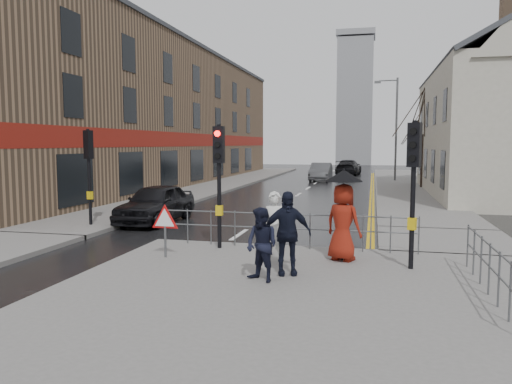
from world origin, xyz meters
The scene contains 23 objects.
ground centered at (0.00, 0.00, 0.00)m, with size 120.00×120.00×0.00m, color black.
near_pavement centered at (3.00, -3.50, 0.07)m, with size 10.00×9.00×0.14m, color #605E5B.
left_pavement centered at (-6.50, 23.00, 0.07)m, with size 4.00×44.00×0.14m, color #605E5B.
right_pavement centered at (6.50, 25.00, 0.07)m, with size 4.00×40.00×0.14m, color #605E5B.
pavement_bridge_right centered at (6.50, 3.00, 0.07)m, with size 4.00×4.20×0.14m, color #605E5B.
building_left_terrace centered at (-12.00, 22.00, 5.00)m, with size 8.00×42.00×10.00m, color brown.
church_tower centered at (1.50, 62.00, 9.00)m, with size 5.00×5.00×18.00m, color gray.
traffic_signal_near_left centered at (0.20, 0.20, 2.46)m, with size 0.28×0.27×3.40m.
traffic_signal_near_right centered at (5.20, -1.00, 2.46)m, with size 0.34×0.33×3.40m.
traffic_signal_far_left centered at (-5.50, 3.00, 2.46)m, with size 0.34×0.33×3.40m.
guard_railing_front centered at (1.95, 0.60, 0.86)m, with size 7.14×0.04×1.00m.
guard_railing_side centered at (6.50, -2.75, 0.84)m, with size 0.04×4.54×1.00m.
warning_sign centered at (-0.80, -1.21, 1.04)m, with size 0.80×0.07×1.35m.
street_lamp centered at (5.82, 28.00, 4.71)m, with size 1.83×0.25×8.00m.
tree_near centered at (7.50, 22.00, 5.14)m, with size 2.40×2.40×6.58m.
tree_far centered at (8.00, 30.00, 4.42)m, with size 2.40×2.40×5.64m.
pedestrian_a centered at (2.03, -1.18, 1.01)m, with size 0.63×0.42×1.74m, color silver.
pedestrian_b centered at (2.08, -2.84, 0.92)m, with size 0.76×0.59×1.56m, color black.
pedestrian_with_umbrella centered at (3.61, -0.52, 1.31)m, with size 1.10×0.96×2.24m.
pedestrian_d centered at (2.48, -2.15, 1.06)m, with size 1.08×0.45×1.85m, color black.
car_parked centered at (-3.80, 4.78, 0.74)m, with size 1.75×4.36×1.48m, color black.
car_mid centered at (0.14, 28.00, 0.74)m, with size 1.56×4.47×1.47m, color #434548.
car_far centered at (1.97, 36.34, 0.74)m, with size 2.07×5.10×1.48m, color black.
Camera 1 is at (4.30, -12.82, 3.01)m, focal length 35.00 mm.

